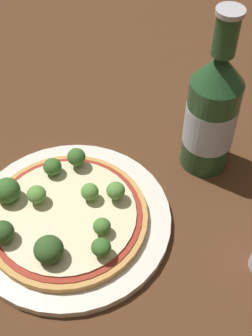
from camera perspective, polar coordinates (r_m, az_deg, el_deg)
ground_plane at (r=0.64m, az=-4.89°, el=-5.14°), size 3.00×3.00×0.00m
plate at (r=0.62m, az=-6.76°, el=-6.30°), size 0.26×0.26×0.01m
pizza at (r=0.61m, az=-7.21°, el=-5.86°), size 0.21×0.21×0.01m
broccoli_floret_0 at (r=0.56m, az=-3.05°, el=-9.63°), size 0.02×0.02×0.02m
broccoli_floret_1 at (r=0.56m, az=-9.40°, el=-9.77°), size 0.04×0.04×0.03m
broccoli_floret_2 at (r=0.64m, az=-6.07°, el=1.34°), size 0.03×0.03×0.03m
broccoli_floret_3 at (r=0.61m, az=-4.43°, el=-2.92°), size 0.02×0.02×0.03m
broccoli_floret_4 at (r=0.57m, az=-2.95°, el=-7.14°), size 0.02×0.02×0.02m
broccoli_floret_5 at (r=0.59m, az=-14.85°, el=-7.55°), size 0.03×0.03×0.03m
broccoli_floret_6 at (r=0.62m, az=-14.36°, el=-2.86°), size 0.03×0.03×0.03m
broccoli_floret_7 at (r=0.64m, az=-8.95°, el=0.15°), size 0.03×0.03×0.02m
broccoli_floret_8 at (r=0.61m, az=-10.85°, el=-3.19°), size 0.03×0.03×0.02m
broccoli_floret_9 at (r=0.60m, az=-1.27°, el=-3.03°), size 0.02×0.02×0.03m
beer_bottle at (r=0.64m, az=10.42°, el=6.64°), size 0.07×0.07×0.25m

